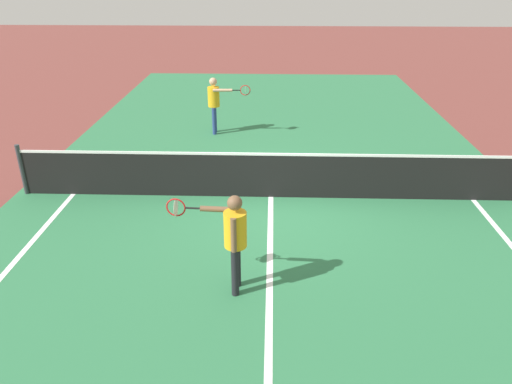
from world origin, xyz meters
TOP-DOWN VIEW (x-y plane):
  - ground_plane at (0.00, 0.00)m, footprint 60.00×60.00m
  - court_surface_inbounds at (0.00, 0.00)m, footprint 10.62×24.40m
  - line_center_service at (0.00, -3.20)m, footprint 0.10×6.40m
  - net at (0.00, 0.00)m, footprint 10.27×0.09m
  - player_near at (-0.52, -3.14)m, footprint 1.15×0.55m
  - player_far at (-1.58, 4.10)m, footprint 1.18×0.47m

SIDE VIEW (x-z plane):
  - ground_plane at x=0.00m, z-range 0.00..0.00m
  - court_surface_inbounds at x=0.00m, z-range 0.00..0.00m
  - line_center_service at x=0.00m, z-range 0.00..0.01m
  - net at x=0.00m, z-range -0.04..1.03m
  - player_near at x=-0.52m, z-range 0.18..1.71m
  - player_far at x=-1.58m, z-range 0.18..1.74m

